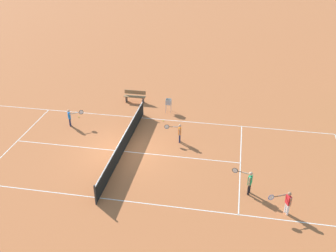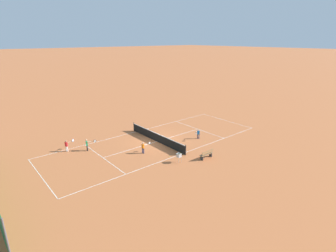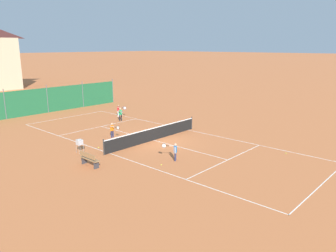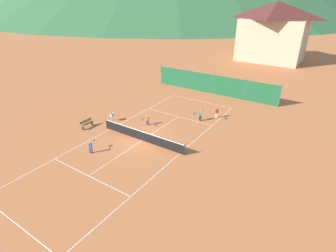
# 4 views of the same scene
# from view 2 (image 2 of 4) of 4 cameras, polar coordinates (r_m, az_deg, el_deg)

# --- Properties ---
(ground_plane) EXTENTS (600.00, 600.00, 0.00)m
(ground_plane) POSITION_cam_2_polar(r_m,az_deg,el_deg) (28.61, -2.45, -3.39)
(ground_plane) COLOR #BC6638
(court_line_markings) EXTENTS (8.25, 23.85, 0.01)m
(court_line_markings) POSITION_cam_2_polar(r_m,az_deg,el_deg) (28.61, -2.45, -3.38)
(court_line_markings) COLOR white
(court_line_markings) RESTS_ON ground
(tennis_net) EXTENTS (9.18, 0.08, 1.06)m
(tennis_net) POSITION_cam_2_polar(r_m,az_deg,el_deg) (28.43, -2.46, -2.46)
(tennis_net) COLOR #2D2D2D
(tennis_net) RESTS_ON ground
(player_far_baseline) EXTENTS (0.43, 1.02, 1.17)m
(player_far_baseline) POSITION_cam_2_polar(r_m,az_deg,el_deg) (27.80, -21.17, -3.85)
(player_far_baseline) COLOR white
(player_far_baseline) RESTS_ON ground
(player_near_service) EXTENTS (0.38, 0.99, 1.14)m
(player_near_service) POSITION_cam_2_polar(r_m,az_deg,el_deg) (25.65, -5.37, -4.53)
(player_near_service) COLOR #23284C
(player_near_service) RESTS_ON ground
(player_near_baseline) EXTENTS (0.62, 0.97, 1.23)m
(player_near_baseline) POSITION_cam_2_polar(r_m,az_deg,el_deg) (27.27, -17.16, -3.75)
(player_near_baseline) COLOR black
(player_near_baseline) RESTS_ON ground
(player_far_service) EXTENTS (0.50, 0.95, 1.10)m
(player_far_service) POSITION_cam_2_polar(r_m,az_deg,el_deg) (29.31, 6.57, -1.59)
(player_far_service) COLOR #23284C
(player_far_service) RESTS_ON ground
(tennis_ball_near_corner) EXTENTS (0.07, 0.07, 0.07)m
(tennis_ball_near_corner) POSITION_cam_2_polar(r_m,az_deg,el_deg) (36.45, 4.85, 1.51)
(tennis_ball_near_corner) COLOR #CCE033
(tennis_ball_near_corner) RESTS_ON ground
(tennis_ball_alley_right) EXTENTS (0.07, 0.07, 0.07)m
(tennis_ball_alley_right) POSITION_cam_2_polar(r_m,az_deg,el_deg) (28.79, 8.10, -3.35)
(tennis_ball_alley_right) COLOR #CCE033
(tennis_ball_alley_right) RESTS_ON ground
(tennis_ball_mid_court) EXTENTS (0.07, 0.07, 0.07)m
(tennis_ball_mid_court) POSITION_cam_2_polar(r_m,az_deg,el_deg) (24.96, 0.33, -6.71)
(tennis_ball_mid_court) COLOR #CCE033
(tennis_ball_mid_court) RESTS_ON ground
(ball_hopper) EXTENTS (0.36, 0.36, 0.89)m
(ball_hopper) POSITION_cam_2_polar(r_m,az_deg,el_deg) (23.69, 2.37, -6.50)
(ball_hopper) COLOR #B7B7BC
(ball_hopper) RESTS_ON ground
(courtside_bench) EXTENTS (0.36, 1.50, 0.84)m
(courtside_bench) POSITION_cam_2_polar(r_m,az_deg,el_deg) (24.79, 8.43, -6.05)
(courtside_bench) COLOR olive
(courtside_bench) RESTS_ON ground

